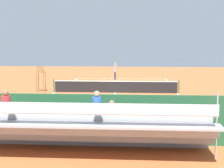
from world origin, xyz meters
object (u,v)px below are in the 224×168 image
object	(u,v)px
tennis_racket	(105,79)
umpire_chair	(41,76)
tennis_ball_near	(132,81)
tennis_player	(115,70)
courtside_bench	(138,126)
line_judge	(3,111)
equipment_bag	(101,135)
bleacher_stand	(89,129)
tennis_net	(116,87)
tennis_ball_far	(116,81)

from	to	relation	value
tennis_racket	umpire_chair	bearing A→B (deg)	66.84
tennis_ball_near	tennis_player	bearing A→B (deg)	-44.44
courtside_bench	tennis_player	size ratio (longest dim) A/B	0.93
courtside_bench	tennis_player	xyz separation A→B (m)	(2.44, -23.21, 0.46)
tennis_player	line_judge	size ratio (longest dim) A/B	1.00
tennis_player	line_judge	xyz separation A→B (m)	(3.58, 22.79, 0.00)
tennis_ball_near	equipment_bag	bearing A→B (deg)	87.18
bleacher_stand	tennis_net	bearing A→B (deg)	-90.14
tennis_ball_near	tennis_ball_far	size ratio (longest dim) A/B	1.00
equipment_bag	line_judge	distance (m)	4.56
courtside_bench	tennis_ball_near	world-z (taller)	courtside_bench
courtside_bench	tennis_racket	bearing A→B (deg)	-81.26
umpire_chair	line_judge	xyz separation A→B (m)	(-1.96, 12.85, -0.30)
courtside_bench	tennis_ball_far	distance (m)	21.67
tennis_net	tennis_ball_far	world-z (taller)	tennis_net
bleacher_stand	tennis_ball_near	size ratio (longest dim) A/B	137.27
line_judge	tennis_racket	bearing A→B (deg)	-95.96
tennis_ball_far	line_judge	distance (m)	21.48
bleacher_stand	tennis_ball_far	xyz separation A→B (m)	(0.43, -23.66, -0.90)
bleacher_stand	courtside_bench	world-z (taller)	bleacher_stand
umpire_chair	courtside_bench	xyz separation A→B (m)	(-7.98, 13.27, -0.76)
courtside_bench	tennis_player	bearing A→B (deg)	-84.00
bleacher_stand	equipment_bag	size ratio (longest dim) A/B	10.07
tennis_net	line_judge	bearing A→B (deg)	71.74
tennis_player	tennis_ball_near	distance (m)	2.87
bleacher_stand	tennis_ball_near	bearing A→B (deg)	-93.19
equipment_bag	tennis_ball_far	world-z (taller)	equipment_bag
tennis_racket	tennis_ball_far	distance (m)	2.37
tennis_net	equipment_bag	xyz separation A→B (m)	(-0.21, 13.40, -0.32)
tennis_player	tennis_ball_near	xyz separation A→B (m)	(-1.93, 1.89, -0.98)
tennis_net	equipment_bag	bearing A→B (deg)	90.92
courtside_bench	tennis_net	bearing A→B (deg)	-82.35
tennis_net	equipment_bag	world-z (taller)	tennis_net
equipment_bag	tennis_player	size ratio (longest dim) A/B	0.47
equipment_bag	bleacher_stand	bearing A→B (deg)	82.73
equipment_bag	tennis_ball_far	xyz separation A→B (m)	(0.68, -21.68, -0.15)
tennis_ball_near	line_judge	size ratio (longest dim) A/B	0.03
tennis_ball_near	tennis_ball_far	distance (m)	1.75
courtside_bench	equipment_bag	bearing A→B (deg)	4.68
courtside_bench	tennis_ball_far	size ratio (longest dim) A/B	27.27
tennis_ball_near	tennis_ball_far	xyz separation A→B (m)	(1.74, -0.22, 0.00)
tennis_net	umpire_chair	xyz separation A→B (m)	(6.20, -0.00, 0.81)
tennis_player	courtside_bench	bearing A→B (deg)	96.00
bleacher_stand	umpire_chair	bearing A→B (deg)	-68.17
equipment_bag	tennis_racket	xyz separation A→B (m)	(2.04, -23.62, -0.16)
bleacher_stand	tennis_racket	xyz separation A→B (m)	(1.79, -25.60, -0.92)
tennis_net	tennis_racket	size ratio (longest dim) A/B	17.59
equipment_bag	courtside_bench	bearing A→B (deg)	-175.32
bleacher_stand	tennis_racket	bearing A→B (deg)	-86.00
tennis_racket	tennis_ball_near	xyz separation A→B (m)	(-3.10, 2.17, 0.02)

